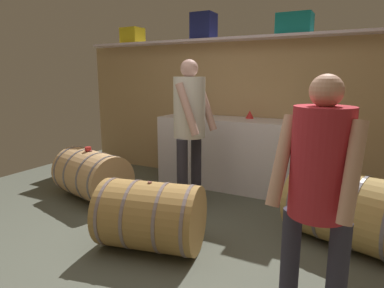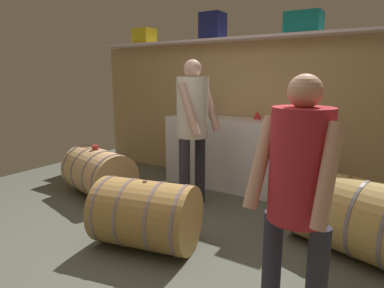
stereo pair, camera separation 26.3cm
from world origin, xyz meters
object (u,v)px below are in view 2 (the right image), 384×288
wine_glass (192,110)px  wine_bottle_dark (197,108)px  toolcase_teal (304,23)px  toolcase_yellow (144,36)px  wine_barrel_near (99,173)px  visitor_tasting (193,118)px  work_cabinet (234,153)px  winemaker_pouring (298,186)px  toolcase_navy (213,26)px  wine_barrel_far (146,214)px  tasting_cup (95,147)px  wine_bottle_amber (206,105)px  wine_barrel_flank (346,213)px  red_funnel (257,115)px

wine_glass → wine_bottle_dark: bearing=-28.5°
wine_glass → toolcase_teal: bearing=11.1°
toolcase_yellow → wine_barrel_near: 2.33m
wine_glass → visitor_tasting: visitor_tasting is taller
work_cabinet → wine_bottle_dark: (-0.49, -0.14, 0.59)m
toolcase_teal → winemaker_pouring: toolcase_teal is taller
toolcase_navy → visitor_tasting: toolcase_navy is taller
wine_bottle_dark → wine_barrel_far: bearing=-72.4°
toolcase_yellow → toolcase_navy: (1.22, 0.00, 0.06)m
wine_bottle_dark → tasting_cup: 1.42m
toolcase_teal → winemaker_pouring: 2.82m
toolcase_teal → wine_bottle_amber: 1.65m
wine_bottle_amber → wine_barrel_near: (-0.72, -1.39, -0.77)m
toolcase_teal → wine_bottle_dark: toolcase_teal is taller
wine_barrel_flank → tasting_cup: wine_barrel_flank is taller
wine_glass → winemaker_pouring: (2.06, -2.20, -0.10)m
wine_glass → red_funnel: size_ratio=1.20×
wine_bottle_amber → wine_barrel_far: wine_bottle_amber is taller
wine_barrel_far → wine_barrel_flank: size_ratio=0.90×
work_cabinet → winemaker_pouring: size_ratio=1.23×
red_funnel → tasting_cup: red_funnel is taller
winemaker_pouring → tasting_cup: bearing=-8.8°
wine_barrel_far → wine_barrel_flank: bearing=18.5°
wine_bottle_dark → winemaker_pouring: (1.93, -2.13, -0.14)m
wine_barrel_flank → visitor_tasting: bearing=-167.7°
wine_bottle_amber → tasting_cup: size_ratio=4.31×
visitor_tasting → wine_bottle_dark: bearing=-147.5°
toolcase_yellow → work_cabinet: 2.34m
wine_glass → wine_barrel_flank: 2.46m
red_funnel → wine_barrel_flank: red_funnel is taller
toolcase_teal → wine_barrel_flank: toolcase_teal is taller
toolcase_navy → winemaker_pouring: bearing=-53.1°
wine_bottle_dark → wine_barrel_near: 1.53m
red_funnel → wine_bottle_dark: bearing=-160.1°
toolcase_yellow → work_cabinet: toolcase_yellow is taller
toolcase_teal → wine_bottle_amber: bearing=-178.5°
toolcase_teal → visitor_tasting: bearing=-129.6°
wine_bottle_amber → wine_bottle_dark: 0.31m
toolcase_navy → work_cabinet: size_ratio=0.19×
toolcase_navy → wine_barrel_flank: size_ratio=0.33×
red_funnel → wine_barrel_far: red_funnel is taller
work_cabinet → red_funnel: bearing=27.3°
wine_glass → tasting_cup: bearing=-120.3°
wine_bottle_amber → wine_barrel_flank: wine_bottle_amber is taller
wine_barrel_far → visitor_tasting: 1.27m
toolcase_teal → wine_glass: toolcase_teal is taller
wine_barrel_near → wine_barrel_flank: (2.80, 0.22, 0.03)m
wine_glass → wine_barrel_near: 1.50m
wine_bottle_amber → toolcase_navy: bearing=26.4°
wine_bottle_dark → wine_barrel_far: 1.99m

